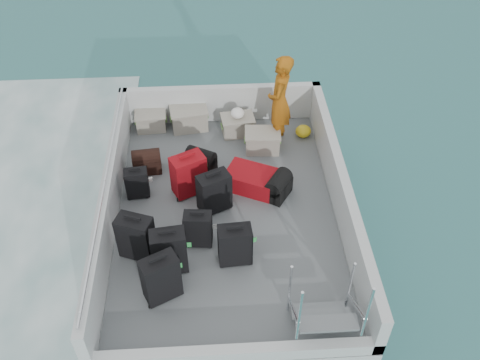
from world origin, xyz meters
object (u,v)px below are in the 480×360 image
object	(u,v)px
crate_2	(238,126)
passenger	(280,101)
suitcase_2	(137,184)
suitcase_1	(136,238)
crate_1	(189,119)
suitcase_4	(198,229)
suitcase_6	(235,245)
suitcase_7	(214,193)
suitcase_3	(169,252)
suitcase_5	(189,175)
crate_0	(151,122)
suitcase_8	(252,180)
suitcase_0	(161,279)
crate_3	(262,142)

from	to	relation	value
crate_2	passenger	world-z (taller)	passenger
suitcase_2	suitcase_1	bearing A→B (deg)	-90.88
crate_1	suitcase_2	bearing A→B (deg)	-114.29
suitcase_4	crate_1	xyz separation A→B (m)	(-0.16, 2.79, -0.10)
suitcase_6	suitcase_1	bearing A→B (deg)	168.36
suitcase_4	suitcase_6	bearing A→B (deg)	-29.01
suitcase_4	suitcase_6	world-z (taller)	suitcase_6
suitcase_7	passenger	distance (m)	2.05
suitcase_3	suitcase_5	xyz separation A→B (m)	(0.24, 1.53, -0.00)
suitcase_2	crate_0	xyz separation A→B (m)	(0.10, 1.75, -0.10)
crate_2	passenger	xyz separation A→B (m)	(0.69, -0.25, 0.67)
suitcase_2	suitcase_8	size ratio (longest dim) A/B	0.65
suitcase_1	suitcase_7	world-z (taller)	suitcase_1
suitcase_0	suitcase_2	world-z (taller)	suitcase_0
suitcase_3	suitcase_7	size ratio (longest dim) A/B	1.06
crate_0	suitcase_5	bearing A→B (deg)	-67.31
suitcase_0	passenger	bearing A→B (deg)	32.83
suitcase_2	crate_2	bearing A→B (deg)	36.86
suitcase_6	passenger	bearing A→B (deg)	67.50
suitcase_5	suitcase_3	bearing A→B (deg)	-125.21
suitcase_6	crate_0	distance (m)	3.43
suitcase_0	crate_3	xyz separation A→B (m)	(1.58, 2.96, -0.19)
suitcase_0	suitcase_6	size ratio (longest dim) A/B	1.14
suitcase_5	crate_2	bearing A→B (deg)	33.97
suitcase_4	crate_3	size ratio (longest dim) A/B	1.02
crate_0	crate_3	xyz separation A→B (m)	(1.96, -0.72, 0.02)
passenger	crate_2	bearing A→B (deg)	-93.99
crate_1	suitcase_8	bearing A→B (deg)	-58.62
suitcase_3	suitcase_7	world-z (taller)	suitcase_3
crate_0	suitcase_2	bearing A→B (deg)	-93.17
suitcase_1	suitcase_5	distance (m)	1.44
suitcase_2	suitcase_7	size ratio (longest dim) A/B	0.77
suitcase_0	crate_3	bearing A→B (deg)	35.07
suitcase_5	crate_0	size ratio (longest dim) A/B	1.38
suitcase_3	suitcase_8	size ratio (longest dim) A/B	0.90
suitcase_7	suitcase_4	bearing A→B (deg)	-134.35
suitcase_4	suitcase_7	bearing A→B (deg)	75.90
crate_3	suitcase_6	bearing A→B (deg)	-103.95
suitcase_0	suitcase_5	xyz separation A→B (m)	(0.33, 1.97, -0.01)
suitcase_0	suitcase_8	size ratio (longest dim) A/B	0.92
suitcase_5	crate_1	distance (m)	1.71
suitcase_7	suitcase_0	bearing A→B (deg)	-139.33
suitcase_4	crate_1	world-z (taller)	suitcase_4
crate_0	suitcase_6	bearing A→B (deg)	-66.58
suitcase_0	suitcase_4	size ratio (longest dim) A/B	1.25
suitcase_2	crate_1	size ratio (longest dim) A/B	0.82
suitcase_3	passenger	world-z (taller)	passenger
suitcase_0	suitcase_4	world-z (taller)	suitcase_0
crate_1	suitcase_7	bearing A→B (deg)	-79.05
suitcase_1	suitcase_3	bearing A→B (deg)	-10.20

